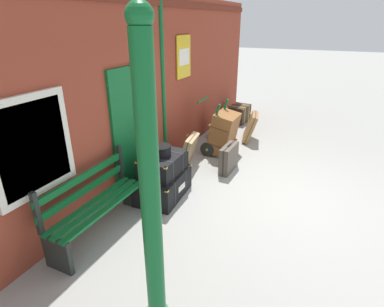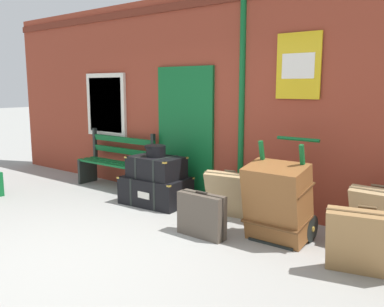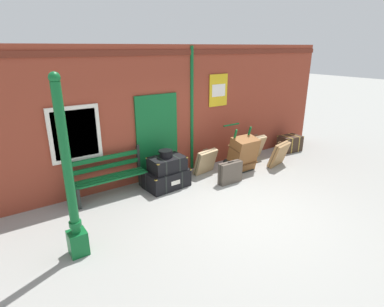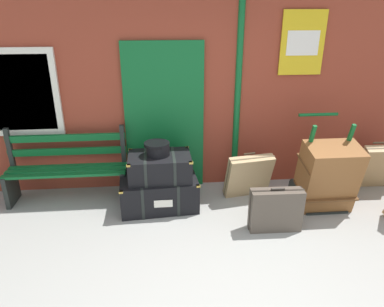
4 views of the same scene
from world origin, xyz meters
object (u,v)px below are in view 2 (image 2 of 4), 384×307
suitcase_umber (364,243)px  suitcase_olive (376,218)px  large_brown_trunk (277,202)px  suitcase_tan (229,195)px  round_hatbox (156,150)px  porters_trolley (284,216)px  steamer_trunk_middle (156,167)px  steamer_trunk_base (156,190)px  platform_bench (117,163)px  suitcase_charcoal (201,215)px

suitcase_umber → suitcase_olive: (-0.10, 0.80, 0.02)m
large_brown_trunk → suitcase_tan: 1.02m
round_hatbox → porters_trolley: size_ratio=0.28×
steamer_trunk_middle → porters_trolley: size_ratio=0.70×
steamer_trunk_base → large_brown_trunk: size_ratio=1.12×
porters_trolley → suitcase_tan: size_ratio=1.75×
platform_bench → steamer_trunk_base: bearing=-14.4°
steamer_trunk_middle → suitcase_tan: 1.26m
large_brown_trunk → suitcase_umber: (1.06, -0.32, -0.13)m
steamer_trunk_middle → suitcase_tan: (1.22, 0.14, -0.26)m
platform_bench → steamer_trunk_base: 1.30m
suitcase_tan → steamer_trunk_base: bearing=-174.0°
round_hatbox → suitcase_charcoal: (1.38, -0.68, -0.58)m
suitcase_olive → large_brown_trunk: bearing=-153.6°
suitcase_umber → suitcase_charcoal: bearing=-177.5°
round_hatbox → suitcase_olive: bearing=3.6°
large_brown_trunk → suitcase_olive: 1.07m
platform_bench → suitcase_charcoal: platform_bench is taller
round_hatbox → suitcase_tan: round_hatbox is taller
suitcase_umber → round_hatbox: bearing=169.4°
round_hatbox → suitcase_charcoal: 1.64m
suitcase_umber → steamer_trunk_middle: bearing=169.5°
suitcase_charcoal → platform_bench: bearing=159.2°
steamer_trunk_middle → porters_trolley: (2.15, -0.09, -0.31)m
steamer_trunk_middle → platform_bench: bearing=165.6°
steamer_trunk_base → large_brown_trunk: bearing=-7.2°
round_hatbox → suitcase_charcoal: bearing=-26.3°
round_hatbox → porters_trolley: (2.17, -0.10, -0.57)m
steamer_trunk_base → large_brown_trunk: 2.21m
steamer_trunk_middle → suitcase_charcoal: 1.55m
steamer_trunk_middle → suitcase_olive: steamer_trunk_middle is taller
steamer_trunk_base → large_brown_trunk: large_brown_trunk is taller
large_brown_trunk → suitcase_umber: large_brown_trunk is taller
steamer_trunk_middle → porters_trolley: 2.18m
steamer_trunk_base → suitcase_umber: bearing=-10.5°
round_hatbox → porters_trolley: bearing=-2.6°
suitcase_tan → suitcase_umber: (1.98, -0.73, 0.02)m
steamer_trunk_middle → round_hatbox: round_hatbox is taller
suitcase_umber → large_brown_trunk: bearing=162.9°
suitcase_charcoal → suitcase_tan: size_ratio=0.94×
porters_trolley → suitcase_umber: (1.06, -0.50, 0.07)m
steamer_trunk_base → suitcase_charcoal: 1.54m
porters_trolley → steamer_trunk_base: bearing=177.5°
steamer_trunk_base → suitcase_umber: (3.23, -0.60, 0.13)m
steamer_trunk_base → suitcase_tan: suitcase_tan is taller
steamer_trunk_base → suitcase_charcoal: bearing=-26.0°
platform_bench → suitcase_tan: size_ratio=2.38×
steamer_trunk_base → suitcase_charcoal: suitcase_charcoal is taller
suitcase_tan → suitcase_olive: suitcase_olive is taller
suitcase_charcoal → suitcase_olive: (1.75, 0.88, 0.10)m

